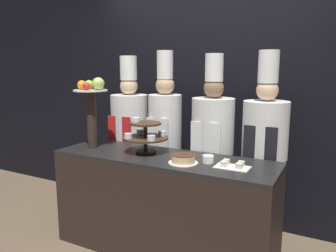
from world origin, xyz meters
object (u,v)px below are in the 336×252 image
object	(u,v)px
chef_right	(264,147)
chef_center_right	(212,142)
tiered_stand	(145,135)
cake_square_tray	(232,165)
fruit_pedestal	(92,102)
chef_center_left	(165,134)
cup_white	(208,159)
cake_round	(183,159)
chef_left	(130,133)

from	to	relation	value
chef_right	chef_center_right	bearing A→B (deg)	-179.99
tiered_stand	chef_right	bearing A→B (deg)	26.87
cake_square_tray	chef_right	size ratio (longest dim) A/B	0.15
fruit_pedestal	chef_center_right	bearing A→B (deg)	29.14
chef_center_left	chef_right	distance (m)	1.01
fruit_pedestal	cake_square_tray	distance (m)	1.43
cup_white	cake_square_tray	bearing A→B (deg)	-8.67
cake_round	cup_white	distance (m)	0.20
tiered_stand	cake_round	world-z (taller)	tiered_stand
cake_round	cake_square_tray	world-z (taller)	cake_round
cake_round	chef_center_left	xyz separation A→B (m)	(-0.51, 0.63, 0.05)
cup_white	chef_center_left	size ratio (longest dim) A/B	0.05
chef_center_right	chef_right	xyz separation A→B (m)	(0.49, 0.00, 0.01)
cake_square_tray	chef_right	bearing A→B (deg)	77.86
fruit_pedestal	cup_white	distance (m)	1.23
tiered_stand	chef_right	world-z (taller)	chef_right
chef_left	chef_right	xyz separation A→B (m)	(1.45, 0.00, 0.01)
fruit_pedestal	chef_left	world-z (taller)	chef_left
chef_center_right	cake_square_tray	bearing A→B (deg)	-56.46
cake_square_tray	chef_center_left	size ratio (longest dim) A/B	0.14
fruit_pedestal	chef_right	world-z (taller)	chef_right
fruit_pedestal	chef_right	size ratio (longest dim) A/B	0.37
chef_center_left	fruit_pedestal	bearing A→B (deg)	-130.64
chef_left	chef_right	bearing A→B (deg)	0.00
chef_center_left	chef_right	world-z (taller)	chef_center_left
cake_round	chef_left	world-z (taller)	chef_left
chef_right	cake_square_tray	bearing A→B (deg)	-102.14
cup_white	fruit_pedestal	bearing A→B (deg)	-178.60
cake_square_tray	chef_left	xyz separation A→B (m)	(-1.33, 0.56, 0.04)
cake_round	cup_white	size ratio (longest dim) A/B	2.62
cake_round	cup_white	xyz separation A→B (m)	(0.17, 0.10, -0.00)
chef_center_right	chef_right	world-z (taller)	chef_right
cake_square_tray	chef_center_right	world-z (taller)	chef_center_right
cake_square_tray	chef_left	size ratio (longest dim) A/B	0.15
cake_round	cake_square_tray	bearing A→B (deg)	10.72
cup_white	cake_square_tray	world-z (taller)	cup_white
chef_right	cup_white	bearing A→B (deg)	-122.10
cake_round	chef_center_right	world-z (taller)	chef_center_right
cake_square_tray	chef_center_right	size ratio (longest dim) A/B	0.15
fruit_pedestal	chef_left	distance (m)	0.68
cake_round	chef_right	bearing A→B (deg)	51.49
fruit_pedestal	chef_left	xyz separation A→B (m)	(0.03, 0.56, -0.39)
tiered_stand	chef_center_left	distance (m)	0.49
tiered_stand	fruit_pedestal	size ratio (longest dim) A/B	0.61
chef_right	cake_round	bearing A→B (deg)	-128.51
cake_round	fruit_pedestal	bearing A→B (deg)	175.57
tiered_stand	cake_square_tray	size ratio (longest dim) A/B	1.56
cup_white	cake_square_tray	size ratio (longest dim) A/B	0.35
fruit_pedestal	chef_center_left	size ratio (longest dim) A/B	0.37
chef_center_left	chef_center_right	xyz separation A→B (m)	(0.52, 0.00, -0.03)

